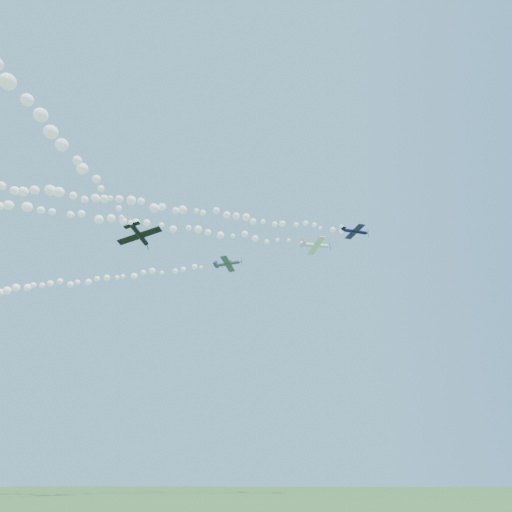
# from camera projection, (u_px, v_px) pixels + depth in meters

# --- Properties ---
(ground) EXTENTS (260.00, 260.00, 0.00)m
(ground) POSITION_uv_depth(u_px,v_px,m) (254.00, 494.00, 77.54)
(ground) COLOR #284B1C
(ground) RESTS_ON ground
(plane_white) EXTENTS (7.10, 7.52, 1.94)m
(plane_white) POSITION_uv_depth(u_px,v_px,m) (316.00, 245.00, 95.27)
(plane_white) COLOR white
(smoke_trail_white) EXTENTS (77.10, 34.91, 3.04)m
(smoke_trail_white) POSITION_uv_depth(u_px,v_px,m) (110.00, 219.00, 85.04)
(smoke_trail_white) COLOR white
(plane_navy) EXTENTS (6.52, 6.91, 2.08)m
(plane_navy) POSITION_uv_depth(u_px,v_px,m) (354.00, 231.00, 89.22)
(plane_navy) COLOR #0C0C35
(smoke_trail_navy) EXTENTS (73.55, 30.97, 2.64)m
(smoke_trail_navy) POSITION_uv_depth(u_px,v_px,m) (151.00, 206.00, 80.60)
(smoke_trail_navy) COLOR white
(plane_grey) EXTENTS (6.97, 7.31, 1.86)m
(plane_grey) POSITION_uv_depth(u_px,v_px,m) (228.00, 264.00, 97.46)
(plane_grey) COLOR #3E445A
(smoke_trail_grey) EXTENTS (69.79, 8.10, 3.14)m
(smoke_trail_grey) POSITION_uv_depth(u_px,v_px,m) (83.00, 281.00, 104.72)
(smoke_trail_grey) COLOR white
(plane_black) EXTENTS (7.47, 7.40, 2.59)m
(plane_black) POSITION_uv_depth(u_px,v_px,m) (140.00, 235.00, 73.44)
(plane_black) COLOR black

